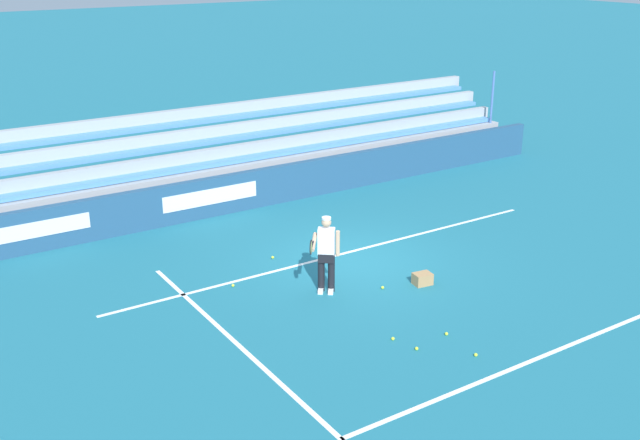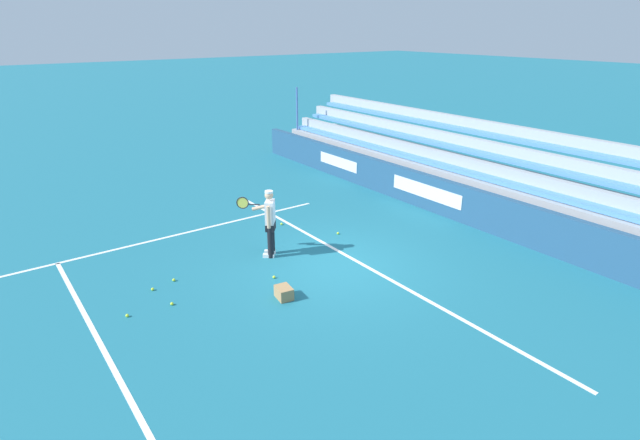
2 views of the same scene
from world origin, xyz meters
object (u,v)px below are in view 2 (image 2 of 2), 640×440
(tennis_ball_far_left, at_px, (174,280))
(tennis_ball_on_baseline, at_px, (172,304))
(tennis_player, at_px, (269,222))
(tennis_ball_by_box, at_px, (274,277))
(tennis_ball_near_player, at_px, (338,233))
(tennis_ball_toward_net, at_px, (282,224))
(ball_box_cardboard, at_px, (284,293))
(tennis_ball_stray_back, at_px, (153,289))
(tennis_ball_midcourt, at_px, (127,316))

(tennis_ball_far_left, bearing_deg, tennis_ball_on_baseline, 157.20)
(tennis_player, height_order, tennis_ball_by_box, tennis_player)
(tennis_ball_near_player, height_order, tennis_ball_toward_net, same)
(ball_box_cardboard, distance_m, tennis_ball_by_box, 0.94)
(ball_box_cardboard, xyz_separation_m, tennis_ball_stray_back, (1.97, 2.16, -0.10))
(ball_box_cardboard, bearing_deg, tennis_ball_far_left, 37.59)
(tennis_ball_stray_back, bearing_deg, ball_box_cardboard, -132.40)
(tennis_ball_by_box, distance_m, tennis_ball_on_baseline, 2.34)
(ball_box_cardboard, distance_m, tennis_ball_on_baseline, 2.33)
(tennis_ball_on_baseline, bearing_deg, tennis_ball_by_box, -95.84)
(tennis_ball_midcourt, distance_m, tennis_ball_toward_net, 5.63)
(tennis_ball_by_box, relative_size, tennis_ball_toward_net, 1.00)
(tennis_ball_by_box, xyz_separation_m, tennis_ball_on_baseline, (0.24, 2.33, 0.00))
(ball_box_cardboard, height_order, tennis_ball_on_baseline, ball_box_cardboard)
(tennis_ball_midcourt, bearing_deg, tennis_ball_toward_net, -65.00)
(tennis_ball_far_left, distance_m, tennis_ball_near_player, 4.70)
(ball_box_cardboard, relative_size, tennis_ball_far_left, 6.06)
(ball_box_cardboard, relative_size, tennis_ball_by_box, 6.06)
(ball_box_cardboard, xyz_separation_m, tennis_ball_near_player, (2.07, -3.08, -0.10))
(tennis_ball_midcourt, xyz_separation_m, tennis_ball_toward_net, (2.38, -5.10, 0.00))
(tennis_player, bearing_deg, tennis_ball_near_player, -88.24)
(ball_box_cardboard, relative_size, tennis_ball_toward_net, 6.06)
(ball_box_cardboard, distance_m, tennis_ball_midcourt, 3.17)
(tennis_ball_midcourt, bearing_deg, tennis_ball_by_box, -95.75)
(tennis_ball_stray_back, xyz_separation_m, tennis_ball_toward_net, (1.62, -4.34, 0.00))
(tennis_ball_far_left, relative_size, tennis_ball_by_box, 1.00)
(tennis_ball_midcourt, bearing_deg, tennis_player, -78.19)
(tennis_ball_midcourt, distance_m, tennis_ball_near_player, 6.06)
(tennis_ball_on_baseline, bearing_deg, tennis_ball_far_left, -22.80)
(tennis_ball_midcourt, distance_m, tennis_ball_by_box, 3.23)
(tennis_ball_stray_back, relative_size, tennis_ball_by_box, 1.00)
(tennis_ball_stray_back, height_order, tennis_ball_by_box, same)
(ball_box_cardboard, relative_size, tennis_ball_midcourt, 6.06)
(tennis_ball_stray_back, distance_m, tennis_ball_near_player, 5.24)
(tennis_ball_near_player, bearing_deg, tennis_ball_by_box, 113.01)
(tennis_ball_far_left, bearing_deg, tennis_ball_stray_back, 104.69)
(tennis_player, xyz_separation_m, tennis_ball_far_left, (0.11, 2.49, -0.86))
(tennis_player, bearing_deg, tennis_ball_stray_back, 90.59)
(tennis_ball_far_left, bearing_deg, ball_box_cardboard, -142.41)
(ball_box_cardboard, distance_m, tennis_ball_stray_back, 2.93)
(tennis_player, xyz_separation_m, tennis_ball_near_player, (0.07, -2.22, -0.86))
(tennis_ball_far_left, xyz_separation_m, tennis_ball_by_box, (-1.22, -1.91, 0.00))
(tennis_ball_near_player, bearing_deg, tennis_ball_far_left, 89.50)
(tennis_ball_far_left, relative_size, tennis_ball_on_baseline, 1.00)
(tennis_ball_stray_back, bearing_deg, tennis_ball_by_box, -113.91)
(tennis_ball_stray_back, distance_m, tennis_ball_midcourt, 1.08)
(tennis_ball_on_baseline, relative_size, tennis_ball_toward_net, 1.00)
(tennis_ball_by_box, relative_size, tennis_ball_near_player, 1.00)
(tennis_ball_far_left, distance_m, tennis_ball_on_baseline, 1.07)
(tennis_ball_stray_back, relative_size, tennis_ball_far_left, 1.00)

